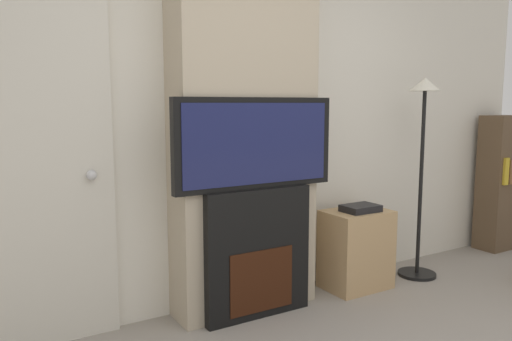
{
  "coord_description": "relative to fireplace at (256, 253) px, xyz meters",
  "views": [
    {
      "loc": [
        -1.61,
        -0.97,
        1.38
      ],
      "look_at": [
        0.0,
        1.7,
        0.96
      ],
      "focal_mm": 35.0,
      "sensor_mm": 36.0,
      "label": 1
    }
  ],
  "objects": [
    {
      "name": "floor_lamp",
      "position": [
        1.5,
        -0.02,
        0.63
      ],
      "size": [
        0.3,
        0.3,
        1.57
      ],
      "color": "black",
      "rests_on": "ground_plane"
    },
    {
      "name": "television",
      "position": [
        0.0,
        -0.0,
        0.71
      ],
      "size": [
        1.12,
        0.07,
        0.57
      ],
      "color": "black",
      "rests_on": "fireplace"
    },
    {
      "name": "chimney_breast",
      "position": [
        0.0,
        0.15,
        0.93
      ],
      "size": [
        0.97,
        0.3,
        2.7
      ],
      "color": "tan",
      "rests_on": "ground_plane"
    },
    {
      "name": "bookshelf",
      "position": [
        2.76,
        0.12,
        0.22
      ],
      "size": [
        0.38,
        0.27,
        1.27
      ],
      "color": "brown",
      "rests_on": "ground_plane"
    },
    {
      "name": "entry_door",
      "position": [
        -1.27,
        0.27,
        0.59
      ],
      "size": [
        0.89,
        0.09,
        2.02
      ],
      "color": "beige",
      "rests_on": "ground_plane"
    },
    {
      "name": "media_stand",
      "position": [
        0.9,
        0.04,
        -0.12
      ],
      "size": [
        0.48,
        0.35,
        0.64
      ],
      "color": "tan",
      "rests_on": "ground_plane"
    },
    {
      "name": "fireplace",
      "position": [
        0.0,
        0.0,
        0.0
      ],
      "size": [
        0.74,
        0.15,
        0.84
      ],
      "color": "black",
      "rests_on": "ground_plane"
    },
    {
      "name": "wall_back",
      "position": [
        0.0,
        0.33,
        0.93
      ],
      "size": [
        6.0,
        0.06,
        2.7
      ],
      "color": "silver",
      "rests_on": "ground_plane"
    }
  ]
}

